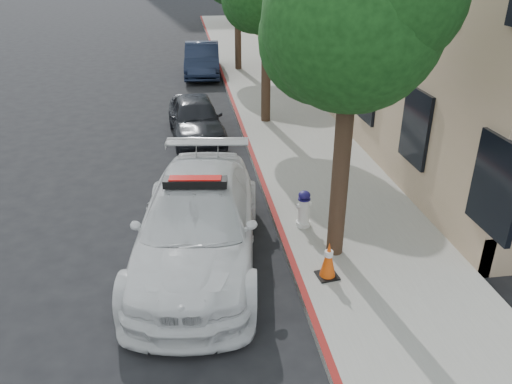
{
  "coord_description": "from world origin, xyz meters",
  "views": [
    {
      "loc": [
        0.33,
        -9.59,
        5.22
      ],
      "look_at": [
        1.57,
        -1.02,
        1.0
      ],
      "focal_mm": 35.0,
      "sensor_mm": 36.0,
      "label": 1
    }
  ],
  "objects": [
    {
      "name": "ground",
      "position": [
        0.0,
        0.0,
        0.0
      ],
      "size": [
        120.0,
        120.0,
        0.0
      ],
      "primitive_type": "plane",
      "color": "black",
      "rests_on": "ground"
    },
    {
      "name": "sidewalk",
      "position": [
        3.6,
        10.0,
        0.07
      ],
      "size": [
        3.2,
        50.0,
        0.15
      ],
      "primitive_type": "cube",
      "color": "gray",
      "rests_on": "ground"
    },
    {
      "name": "curb_strip",
      "position": [
        2.06,
        10.0,
        0.07
      ],
      "size": [
        0.12,
        50.0,
        0.15
      ],
      "primitive_type": "cube",
      "color": "maroon",
      "rests_on": "ground"
    },
    {
      "name": "tree_near",
      "position": [
        2.93,
        -2.01,
        4.27
      ],
      "size": [
        2.92,
        2.82,
        5.62
      ],
      "color": "black",
      "rests_on": "sidewalk"
    },
    {
      "name": "police_car",
      "position": [
        0.41,
        -1.69,
        0.77
      ],
      "size": [
        2.84,
        5.52,
        1.68
      ],
      "rotation": [
        0.0,
        0.0,
        -0.14
      ],
      "color": "white",
      "rests_on": "ground"
    },
    {
      "name": "parked_car_mid",
      "position": [
        0.6,
        5.05,
        0.64
      ],
      "size": [
        1.81,
        3.85,
        1.27
      ],
      "primitive_type": "imported",
      "rotation": [
        0.0,
        0.0,
        0.08
      ],
      "color": "black",
      "rests_on": "ground"
    },
    {
      "name": "parked_car_far",
      "position": [
        1.2,
        13.52,
        0.71
      ],
      "size": [
        1.75,
        4.41,
        1.43
      ],
      "primitive_type": "imported",
      "rotation": [
        0.0,
        0.0,
        -0.06
      ],
      "color": "#131B31",
      "rests_on": "ground"
    },
    {
      "name": "fire_hydrant",
      "position": [
        2.54,
        -0.97,
        0.53
      ],
      "size": [
        0.33,
        0.3,
        0.77
      ],
      "rotation": [
        0.0,
        0.0,
        0.19
      ],
      "color": "white",
      "rests_on": "sidewalk"
    },
    {
      "name": "traffic_cone",
      "position": [
        2.56,
        -2.75,
        0.48
      ],
      "size": [
        0.4,
        0.4,
        0.68
      ],
      "rotation": [
        0.0,
        0.0,
        0.14
      ],
      "color": "black",
      "rests_on": "sidewalk"
    }
  ]
}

